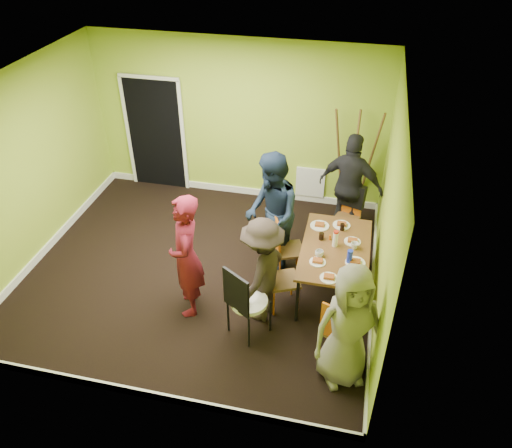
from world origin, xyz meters
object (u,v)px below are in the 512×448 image
at_px(chair_left_near, 278,276).
at_px(chair_front_end, 338,328).
at_px(easel, 354,164).
at_px(person_left_far, 272,214).
at_px(chair_bentwood, 245,300).
at_px(chair_left_far, 284,245).
at_px(orange_bottle, 330,237).
at_px(person_front_end, 348,327).
at_px(thermos, 335,239).
at_px(chair_back_end, 351,202).
at_px(blue_bottle, 350,257).
at_px(person_back_end, 351,186).
at_px(person_standing, 186,257).
at_px(person_left_near, 262,271).
at_px(dining_table, 335,251).

distance_m(chair_left_near, chair_front_end, 1.12).
distance_m(easel, person_left_far, 1.97).
distance_m(chair_bentwood, person_left_far, 1.44).
height_order(chair_bentwood, easel, easel).
relative_size(chair_left_far, orange_bottle, 12.75).
bearing_deg(chair_bentwood, orange_bottle, 86.46).
bearing_deg(person_front_end, thermos, 76.36).
height_order(chair_left_far, person_front_end, person_front_end).
bearing_deg(chair_left_far, chair_back_end, 121.94).
bearing_deg(easel, blue_bottle, -87.35).
distance_m(chair_back_end, person_back_end, 0.24).
bearing_deg(person_standing, chair_front_end, 57.79).
bearing_deg(person_left_near, easel, 176.51).
bearing_deg(chair_left_far, thermos, 56.08).
distance_m(person_left_far, person_back_end, 1.51).
height_order(chair_bentwood, thermos, chair_bentwood).
bearing_deg(person_standing, person_left_near, 75.38).
bearing_deg(chair_bentwood, chair_left_far, 110.47).
distance_m(orange_bottle, person_back_end, 1.29).
bearing_deg(easel, person_back_end, -90.31).
relative_size(dining_table, person_left_near, 1.00).
bearing_deg(person_front_end, chair_left_near, 110.29).
xyz_separation_m(person_standing, person_left_near, (0.96, 0.08, -0.12)).
bearing_deg(chair_left_near, chair_left_far, 158.82).
height_order(thermos, person_standing, person_standing).
bearing_deg(chair_left_far, chair_bentwood, -33.86).
bearing_deg(thermos, person_back_end, 85.80).
relative_size(blue_bottle, person_front_end, 0.12).
distance_m(person_left_near, person_front_end, 1.35).
bearing_deg(thermos, person_front_end, -79.09).
bearing_deg(person_standing, person_left_far, 121.95).
bearing_deg(chair_back_end, chair_left_far, 71.88).
height_order(dining_table, person_left_near, person_left_near).
height_order(dining_table, thermos, thermos).
bearing_deg(blue_bottle, orange_bottle, 123.60).
height_order(chair_left_far, thermos, thermos).
xyz_separation_m(chair_left_near, chair_front_end, (0.85, -0.73, -0.01)).
xyz_separation_m(chair_left_far, blue_bottle, (0.92, -0.46, 0.32)).
distance_m(chair_left_far, chair_bentwood, 1.29).
xyz_separation_m(dining_table, chair_left_near, (-0.69, -0.48, -0.16)).
xyz_separation_m(easel, person_left_far, (-1.03, -1.68, -0.03)).
relative_size(dining_table, chair_front_end, 1.62).
height_order(chair_left_near, person_left_near, person_left_near).
relative_size(chair_bentwood, person_left_far, 0.58).
height_order(orange_bottle, person_front_end, person_front_end).
bearing_deg(thermos, chair_front_end, -81.86).
xyz_separation_m(orange_bottle, person_left_far, (-0.84, 0.17, 0.13)).
xyz_separation_m(dining_table, blue_bottle, (0.19, -0.27, 0.15)).
xyz_separation_m(blue_bottle, person_front_end, (0.07, -1.17, -0.04)).
distance_m(easel, orange_bottle, 1.87).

